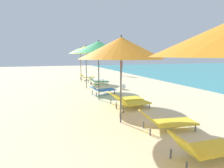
{
  "coord_description": "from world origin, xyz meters",
  "views": [
    {
      "loc": [
        -3.47,
        1.5,
        2.1
      ],
      "look_at": [
        -0.78,
        8.93,
        0.88
      ],
      "focal_mm": 29.62,
      "sensor_mm": 36.0,
      "label": 1
    }
  ],
  "objects_px": {
    "lounger_third_shoreside": "(132,102)",
    "beach_ball": "(123,87)",
    "lounger_farthest_inland": "(95,79)",
    "umbrella_third": "(121,48)",
    "lounger_farthest_shoreside": "(87,77)",
    "lounger_second_shoreside": "(203,147)",
    "lounger_fifth_shoreside": "(98,81)",
    "lounger_third_inland": "(167,121)",
    "umbrella_fifth": "(86,50)",
    "lounger_fourth_shoreside": "(103,90)",
    "umbrella_farthest": "(80,51)",
    "lounger_fourth_inland": "(125,98)",
    "person_walking_mid": "(121,66)",
    "umbrella_fourth": "(98,47)"
  },
  "relations": [
    {
      "from": "lounger_fourth_shoreside",
      "to": "beach_ball",
      "type": "bearing_deg",
      "value": 20.97
    },
    {
      "from": "lounger_fourth_shoreside",
      "to": "lounger_farthest_shoreside",
      "type": "distance_m",
      "value": 6.4
    },
    {
      "from": "lounger_third_inland",
      "to": "beach_ball",
      "type": "distance_m",
      "value": 6.44
    },
    {
      "from": "lounger_third_shoreside",
      "to": "umbrella_farthest",
      "type": "relative_size",
      "value": 0.52
    },
    {
      "from": "umbrella_fourth",
      "to": "beach_ball",
      "type": "bearing_deg",
      "value": 44.92
    },
    {
      "from": "person_walking_mid",
      "to": "beach_ball",
      "type": "height_order",
      "value": "person_walking_mid"
    },
    {
      "from": "lounger_third_inland",
      "to": "umbrella_fifth",
      "type": "distance_m",
      "value": 7.84
    },
    {
      "from": "lounger_second_shoreside",
      "to": "umbrella_farthest",
      "type": "distance_m",
      "value": 12.39
    },
    {
      "from": "lounger_third_inland",
      "to": "lounger_farthest_shoreside",
      "type": "relative_size",
      "value": 1.25
    },
    {
      "from": "lounger_fourth_inland",
      "to": "lounger_fifth_shoreside",
      "type": "relative_size",
      "value": 0.99
    },
    {
      "from": "lounger_farthest_shoreside",
      "to": "beach_ball",
      "type": "distance_m",
      "value": 5.47
    },
    {
      "from": "lounger_farthest_inland",
      "to": "umbrella_third",
      "type": "bearing_deg",
      "value": -110.54
    },
    {
      "from": "umbrella_farthest",
      "to": "lounger_farthest_shoreside",
      "type": "xyz_separation_m",
      "value": [
        0.68,
        0.99,
        -2.21
      ]
    },
    {
      "from": "umbrella_third",
      "to": "lounger_third_inland",
      "type": "distance_m",
      "value": 2.5
    },
    {
      "from": "lounger_fourth_inland",
      "to": "lounger_farthest_shoreside",
      "type": "bearing_deg",
      "value": 87.13
    },
    {
      "from": "lounger_fourth_shoreside",
      "to": "lounger_farthest_inland",
      "type": "bearing_deg",
      "value": 69.44
    },
    {
      "from": "lounger_second_shoreside",
      "to": "umbrella_third",
      "type": "distance_m",
      "value": 3.35
    },
    {
      "from": "lounger_third_shoreside",
      "to": "lounger_farthest_inland",
      "type": "xyz_separation_m",
      "value": [
        0.41,
        7.19,
        0.03
      ]
    },
    {
      "from": "lounger_third_inland",
      "to": "umbrella_fifth",
      "type": "xyz_separation_m",
      "value": [
        -0.7,
        7.5,
        2.19
      ]
    },
    {
      "from": "lounger_farthest_shoreside",
      "to": "lounger_third_inland",
      "type": "bearing_deg",
      "value": -95.86
    },
    {
      "from": "umbrella_third",
      "to": "lounger_fifth_shoreside",
      "type": "xyz_separation_m",
      "value": [
        1.41,
        7.6,
        -2.06
      ]
    },
    {
      "from": "lounger_fourth_shoreside",
      "to": "lounger_fifth_shoreside",
      "type": "relative_size",
      "value": 1.03
    },
    {
      "from": "umbrella_farthest",
      "to": "beach_ball",
      "type": "bearing_deg",
      "value": -67.3
    },
    {
      "from": "umbrella_third",
      "to": "lounger_fourth_shoreside",
      "type": "height_order",
      "value": "umbrella_third"
    },
    {
      "from": "umbrella_third",
      "to": "lounger_farthest_shoreside",
      "type": "xyz_separation_m",
      "value": [
        1.2,
        10.63,
        -2.04
      ]
    },
    {
      "from": "lounger_third_inland",
      "to": "lounger_farthest_shoreside",
      "type": "bearing_deg",
      "value": 98.59
    },
    {
      "from": "lounger_farthest_shoreside",
      "to": "beach_ball",
      "type": "bearing_deg",
      "value": -82.78
    },
    {
      "from": "lounger_fourth_inland",
      "to": "beach_ball",
      "type": "relative_size",
      "value": 4.15
    },
    {
      "from": "lounger_fourth_inland",
      "to": "beach_ball",
      "type": "height_order",
      "value": "lounger_fourth_inland"
    },
    {
      "from": "lounger_fourth_inland",
      "to": "lounger_farthest_shoreside",
      "type": "relative_size",
      "value": 1.08
    },
    {
      "from": "umbrella_farthest",
      "to": "lounger_farthest_shoreside",
      "type": "bearing_deg",
      "value": 55.62
    },
    {
      "from": "lounger_farthest_inland",
      "to": "person_walking_mid",
      "type": "height_order",
      "value": "person_walking_mid"
    },
    {
      "from": "lounger_second_shoreside",
      "to": "lounger_fifth_shoreside",
      "type": "xyz_separation_m",
      "value": [
        0.67,
        10.15,
        -0.02
      ]
    },
    {
      "from": "lounger_farthest_shoreside",
      "to": "lounger_farthest_inland",
      "type": "height_order",
      "value": "lounger_farthest_shoreside"
    },
    {
      "from": "lounger_third_shoreside",
      "to": "umbrella_farthest",
      "type": "xyz_separation_m",
      "value": [
        -0.46,
        8.43,
        2.21
      ]
    },
    {
      "from": "lounger_second_shoreside",
      "to": "umbrella_third",
      "type": "xyz_separation_m",
      "value": [
        -0.74,
        2.55,
        2.04
      ]
    },
    {
      "from": "lounger_second_shoreside",
      "to": "lounger_farthest_inland",
      "type": "height_order",
      "value": "lounger_second_shoreside"
    },
    {
      "from": "person_walking_mid",
      "to": "lounger_farthest_inland",
      "type": "bearing_deg",
      "value": -104.19
    },
    {
      "from": "umbrella_fifth",
      "to": "umbrella_farthest",
      "type": "height_order",
      "value": "umbrella_farthest"
    },
    {
      "from": "lounger_second_shoreside",
      "to": "lounger_fourth_shoreside",
      "type": "distance_m",
      "value": 6.8
    },
    {
      "from": "lounger_third_shoreside",
      "to": "lounger_fourth_shoreside",
      "type": "height_order",
      "value": "lounger_third_shoreside"
    },
    {
      "from": "lounger_third_shoreside",
      "to": "lounger_farthest_shoreside",
      "type": "distance_m",
      "value": 9.42
    },
    {
      "from": "lounger_third_shoreside",
      "to": "beach_ball",
      "type": "bearing_deg",
      "value": 65.12
    },
    {
      "from": "umbrella_farthest",
      "to": "person_walking_mid",
      "type": "xyz_separation_m",
      "value": [
        4.67,
        2.72,
        -1.48
      ]
    },
    {
      "from": "lounger_third_shoreside",
      "to": "umbrella_third",
      "type": "bearing_deg",
      "value": -135.7
    },
    {
      "from": "lounger_third_inland",
      "to": "lounger_farthest_inland",
      "type": "bearing_deg",
      "value": 97.19
    },
    {
      "from": "umbrella_fifth",
      "to": "person_walking_mid",
      "type": "height_order",
      "value": "umbrella_fifth"
    },
    {
      "from": "umbrella_farthest",
      "to": "beach_ball",
      "type": "relative_size",
      "value": 8.09
    },
    {
      "from": "lounger_third_inland",
      "to": "beach_ball",
      "type": "height_order",
      "value": "lounger_third_inland"
    },
    {
      "from": "lounger_fourth_shoreside",
      "to": "lounger_farthest_inland",
      "type": "relative_size",
      "value": 1.14
    }
  ]
}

